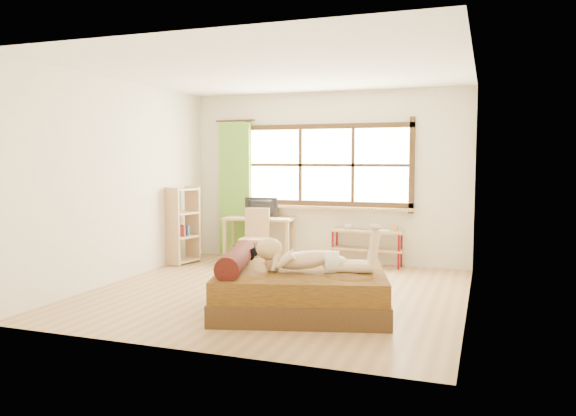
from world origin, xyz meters
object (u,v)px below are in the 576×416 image
at_px(kitten, 244,255).
at_px(pipe_shelf, 368,240).
at_px(bed, 297,289).
at_px(chair, 255,234).
at_px(desk, 259,223).
at_px(woman, 313,247).
at_px(bookshelf, 182,225).

relative_size(kitten, pipe_shelf, 0.24).
relative_size(bed, pipe_shelf, 1.88).
bearing_deg(pipe_shelf, bed, -91.80).
bearing_deg(bed, chair, 106.83).
xyz_separation_m(bed, pipe_shelf, (0.19, 2.81, 0.17)).
relative_size(kitten, desk, 0.23).
xyz_separation_m(desk, chair, (0.09, -0.37, -0.12)).
xyz_separation_m(kitten, desk, (-0.88, 2.58, 0.05)).
bearing_deg(chair, kitten, -76.39).
distance_m(bed, desk, 3.13).
bearing_deg(chair, bed, -63.78).
xyz_separation_m(bed, desk, (-1.56, 2.69, 0.37)).
bearing_deg(kitten, pipe_shelf, 56.61).
bearing_deg(pipe_shelf, kitten, -105.75).
bearing_deg(woman, chair, 109.67).
xyz_separation_m(woman, pipe_shelf, (0.00, 2.85, -0.31)).
height_order(bed, pipe_shelf, bed).
bearing_deg(desk, bed, -66.00).
xyz_separation_m(woman, desk, (-1.75, 2.73, -0.11)).
bearing_deg(bookshelf, pipe_shelf, 25.84).
distance_m(desk, pipe_shelf, 1.77).
bearing_deg(kitten, chair, 94.22).
bearing_deg(bed, kitten, 155.10).
height_order(chair, pipe_shelf, chair).
distance_m(bed, pipe_shelf, 2.82).
bearing_deg(bookshelf, woman, -26.26).
distance_m(bed, woman, 0.52).
bearing_deg(desk, pipe_shelf, -2.21).
xyz_separation_m(kitten, chair, (-0.79, 2.21, -0.07)).
relative_size(bed, kitten, 7.85).
distance_m(bed, chair, 2.76).
height_order(woman, pipe_shelf, woman).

